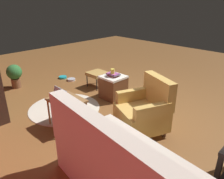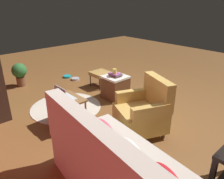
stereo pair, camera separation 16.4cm
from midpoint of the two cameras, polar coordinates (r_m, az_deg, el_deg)
The scene contains 14 objects.
ground at distance 4.18m, azimuth 4.28°, elevation -5.11°, with size 12.00×12.00×0.00m, color brown.
couch at distance 2.33m, azimuth 5.22°, elevation -21.45°, with size 1.98×1.04×1.00m.
armchair at distance 3.39m, azimuth 9.60°, elevation -5.56°, with size 0.87×0.88×0.87m.
laptop_desk at distance 3.55m, azimuth -10.46°, elevation -3.13°, with size 0.56×0.44×0.48m.
laptop at distance 3.49m, azimuth -11.15°, elevation -1.75°, with size 0.32×0.25×0.21m.
wicker_hamper at distance 4.54m, azimuth 1.90°, elevation 0.64°, with size 0.45×0.45×0.48m.
book_stack_hamper at distance 4.44m, azimuth 1.93°, elevation 3.90°, with size 0.25×0.21×0.06m.
yellow_mug at distance 4.38m, azimuth 1.74°, elevation 4.71°, with size 0.08×0.08×0.10m, color #E5D14C.
tv_remote at distance 4.57m, azimuth 1.79°, elevation 4.16°, with size 0.05×0.16×0.02m, color #262628.
ottoman at distance 5.11m, azimuth -2.10°, elevation 4.06°, with size 0.40×0.40×0.36m.
circular_rug at distance 4.31m, azimuth -10.75°, elevation -4.49°, with size 1.33×1.33×0.01m, color beige.
pet_bowl_steel at distance 5.69m, azimuth -8.67°, elevation 2.73°, with size 0.20×0.20×0.05m, color silver.
pet_bowl_teal at distance 5.90m, azimuth -10.77°, elevation 3.34°, with size 0.20×0.20×0.05m, color teal.
potted_plant at distance 5.54m, azimuth -22.07°, elevation 4.10°, with size 0.34×0.34×0.55m.
Camera 2 is at (-2.57, 2.65, 1.96)m, focal length 35.28 mm.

